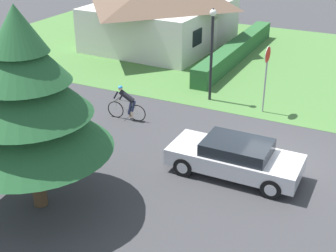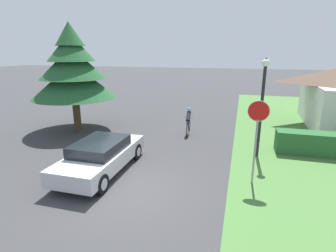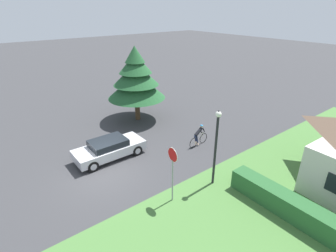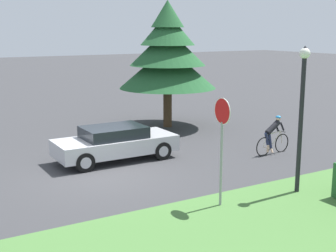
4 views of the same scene
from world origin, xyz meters
name	(u,v)px [view 3 (image 3 of 4)]	position (x,y,z in m)	size (l,w,h in m)	color
ground_plane	(105,174)	(0.00, 0.00, 0.00)	(140.00, 140.00, 0.00)	#38383A
sedan_left_lane	(109,148)	(-1.44, 1.04, 0.65)	(1.85, 4.39, 1.26)	#BCBCC1
cyclist	(199,136)	(0.81, 6.58, 0.71)	(0.44, 1.76, 1.49)	black
stop_sign	(173,164)	(4.11, 1.64, 2.07)	(0.71, 0.07, 2.95)	gray
street_lamp	(216,140)	(4.37, 4.24, 2.64)	(0.30, 0.30, 4.24)	black
conifer_tall_near	(136,79)	(-5.69, 5.74, 3.50)	(4.65, 4.65, 6.04)	#4C3823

